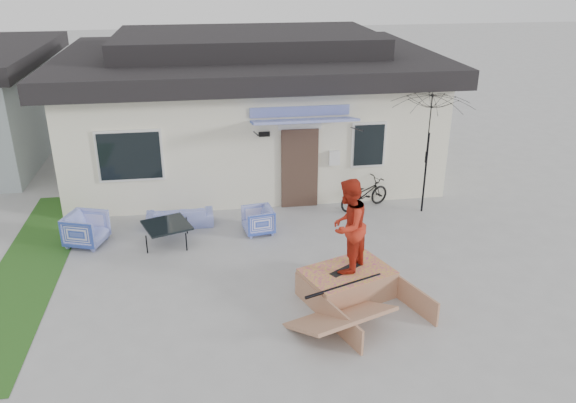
{
  "coord_description": "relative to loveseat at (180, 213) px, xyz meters",
  "views": [
    {
      "loc": [
        -1.36,
        -9.3,
        6.13
      ],
      "look_at": [
        0.3,
        1.8,
        1.3
      ],
      "focal_mm": 35.99,
      "sensor_mm": 36.0,
      "label": 1
    }
  ],
  "objects": [
    {
      "name": "patio_umbrella",
      "position": [
        6.16,
        -0.08,
        1.43
      ],
      "size": [
        2.25,
        2.11,
        2.2
      ],
      "color": "black",
      "rests_on": "ground"
    },
    {
      "name": "skateboard",
      "position": [
        3.25,
        -3.67,
        0.26
      ],
      "size": [
        0.72,
        0.56,
        0.05
      ],
      "primitive_type": "cube",
      "rotation": [
        0.0,
        0.0,
        0.58
      ],
      "color": "black",
      "rests_on": "skate_ramp"
    },
    {
      "name": "house",
      "position": [
        2.08,
        4.25,
        1.63
      ],
      "size": [
        10.8,
        8.49,
        4.1
      ],
      "color": "#EBE6C7",
      "rests_on": "ground"
    },
    {
      "name": "ground",
      "position": [
        2.08,
        -3.74,
        -0.31
      ],
      "size": [
        90.0,
        90.0,
        0.0
      ],
      "primitive_type": "plane",
      "color": "#9D9D9D",
      "rests_on": "ground"
    },
    {
      "name": "coffee_table",
      "position": [
        -0.26,
        -0.94,
        -0.08
      ],
      "size": [
        1.24,
        1.24,
        0.48
      ],
      "primitive_type": "cube",
      "rotation": [
        0.0,
        0.0,
        0.35
      ],
      "color": "black",
      "rests_on": "ground"
    },
    {
      "name": "loveseat",
      "position": [
        0.0,
        0.0,
        0.0
      ],
      "size": [
        1.62,
        0.51,
        0.63
      ],
      "primitive_type": "imported",
      "rotation": [
        0.0,
        0.0,
        3.16
      ],
      "color": "#2341B5",
      "rests_on": "ground"
    },
    {
      "name": "skater",
      "position": [
        3.25,
        -3.67,
        1.19
      ],
      "size": [
        1.1,
        1.13,
        1.83
      ],
      "primitive_type": "imported",
      "rotation": [
        0.0,
        0.0,
        4.04
      ],
      "color": "#B42716",
      "rests_on": "skateboard"
    },
    {
      "name": "armchair_left",
      "position": [
        -2.08,
        -0.73,
        0.1
      ],
      "size": [
        0.98,
        1.01,
        0.83
      ],
      "primitive_type": "imported",
      "rotation": [
        0.0,
        0.0,
        1.23
      ],
      "color": "#2341B5",
      "rests_on": "ground"
    },
    {
      "name": "grass_strip",
      "position": [
        -3.12,
        -1.74,
        -0.31
      ],
      "size": [
        1.4,
        8.0,
        0.01
      ],
      "primitive_type": "cube",
      "color": "#224F1A",
      "rests_on": "ground"
    },
    {
      "name": "armchair_right",
      "position": [
        1.85,
        -0.7,
        0.03
      ],
      "size": [
        0.73,
        0.76,
        0.7
      ],
      "primitive_type": "imported",
      "rotation": [
        0.0,
        0.0,
        -1.42
      ],
      "color": "#2341B5",
      "rests_on": "ground"
    },
    {
      "name": "skate_ramp",
      "position": [
        3.27,
        -3.72,
        -0.04
      ],
      "size": [
        2.31,
        2.63,
        0.55
      ],
      "primitive_type": null,
      "rotation": [
        0.0,
        0.0,
        0.36
      ],
      "color": "#A36F51",
      "rests_on": "ground"
    },
    {
      "name": "bicycle",
      "position": [
        4.73,
        0.35,
        0.17
      ],
      "size": [
        1.6,
        1.1,
        0.97
      ],
      "primitive_type": "imported",
      "rotation": [
        0.0,
        0.0,
        1.99
      ],
      "color": "black",
      "rests_on": "ground"
    }
  ]
}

